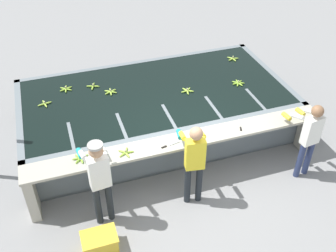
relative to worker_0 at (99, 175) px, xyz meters
The scene contains 18 objects.
ground_plane 1.86m from the worker_0, ahead, with size 80.00×80.00×0.00m, color gray.
wash_tank 2.67m from the worker_0, 53.68° to the left, with size 5.49×2.82×0.93m.
work_ledge 1.65m from the worker_0, 17.34° to the left, with size 5.49×0.45×0.93m.
worker_0 is the anchor object (origin of this frame).
worker_1 1.55m from the worker_0, ahead, with size 0.48×0.73×1.61m.
worker_2 3.73m from the worker_0, ahead, with size 0.46×0.73×1.57m.
banana_bunch_floating_0 2.79m from the worker_0, 93.67° to the left, with size 0.27×0.28×0.08m.
banana_bunch_floating_1 2.45m from the worker_0, 105.13° to the left, with size 0.28×0.28×0.08m.
banana_bunch_floating_2 2.91m from the worker_0, 41.42° to the left, with size 0.27×0.28×0.08m.
banana_bunch_floating_3 3.80m from the worker_0, 29.39° to the left, with size 0.28×0.28×0.08m.
banana_bunch_floating_4 2.74m from the worker_0, 82.20° to the left, with size 0.28×0.28×0.08m.
banana_bunch_floating_5 2.48m from the worker_0, 74.17° to the left, with size 0.27×0.28×0.08m.
banana_bunch_floating_6 4.69m from the worker_0, 38.13° to the left, with size 0.28×0.27×0.08m.
banana_bunch_ledge_0 0.69m from the worker_0, 40.57° to the left, with size 0.27×0.28×0.08m.
banana_bunch_ledge_1 0.59m from the worker_0, 110.81° to the left, with size 0.28×0.28×0.08m.
knife_0 2.72m from the worker_0, 10.45° to the left, with size 0.15×0.34×0.02m.
knife_1 1.32m from the worker_0, 18.08° to the left, with size 0.35×0.10×0.02m.
crate 1.04m from the worker_0, 107.83° to the right, with size 0.55×0.39×0.32m.
Camera 1 is at (-1.92, -4.70, 5.29)m, focal length 42.00 mm.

